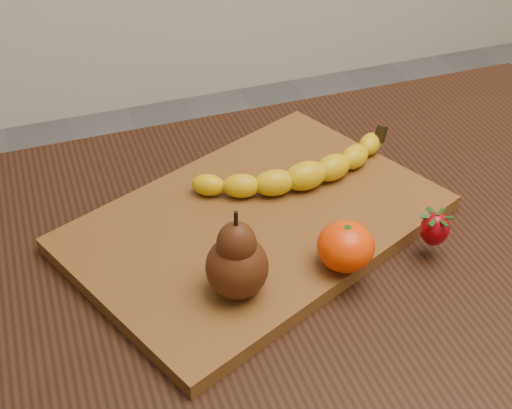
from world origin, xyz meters
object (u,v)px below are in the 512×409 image
object	(u,v)px
table	(331,300)
pear	(237,254)
cutting_board	(256,223)
mandarin	(346,246)

from	to	relation	value
table	pear	xyz separation A→B (m)	(-0.15, -0.05, 0.17)
cutting_board	pear	world-z (taller)	pear
cutting_board	mandarin	bearing A→B (deg)	-83.57
table	pear	bearing A→B (deg)	-159.48
pear	cutting_board	bearing A→B (deg)	61.58
cutting_board	mandarin	size ratio (longest dim) A/B	6.79
table	cutting_board	distance (m)	0.15
table	cutting_board	size ratio (longest dim) A/B	2.22
pear	table	bearing A→B (deg)	20.52
table	mandarin	world-z (taller)	mandarin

